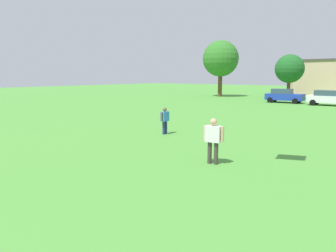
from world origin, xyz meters
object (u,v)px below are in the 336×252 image
object	(u,v)px
bystander_near_trees	(165,118)
tree_center	(290,69)
parked_car_blue_0	(284,96)
parked_car_white_1	(329,98)
tree_far_left	(221,59)
adult_bystander	(213,137)

from	to	relation	value
bystander_near_trees	tree_center	world-z (taller)	tree_center
parked_car_blue_0	parked_car_white_1	size ratio (longest dim) A/B	1.00
parked_car_white_1	tree_far_left	world-z (taller)	tree_far_left
adult_bystander	tree_far_left	world-z (taller)	tree_far_left
bystander_near_trees	tree_far_left	size ratio (longest dim) A/B	0.17
adult_bystander	parked_car_blue_0	distance (m)	29.55
bystander_near_trees	adult_bystander	bearing A→B (deg)	52.36
adult_bystander	parked_car_white_1	distance (m)	27.99
adult_bystander	tree_far_left	distance (m)	39.30
bystander_near_trees	tree_far_left	distance (m)	33.83
bystander_near_trees	parked_car_white_1	size ratio (longest dim) A/B	0.35
adult_bystander	tree_center	size ratio (longest dim) A/B	0.28
adult_bystander	parked_car_white_1	xyz separation A→B (m)	(-0.98, 27.97, -0.16)
bystander_near_trees	tree_far_left	world-z (taller)	tree_far_left
parked_car_blue_0	tree_center	distance (m)	7.93
bystander_near_trees	tree_far_left	bearing A→B (deg)	-158.99
tree_far_left	tree_center	bearing A→B (deg)	6.69
parked_car_blue_0	tree_far_left	distance (m)	13.95
adult_bystander	tree_center	distance (m)	36.88
parked_car_blue_0	parked_car_white_1	xyz separation A→B (m)	(5.05, -0.96, 0.00)
adult_bystander	tree_center	xyz separation A→B (m)	(-7.55, 35.96, 3.17)
bystander_near_trees	parked_car_blue_0	world-z (taller)	parked_car_blue_0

